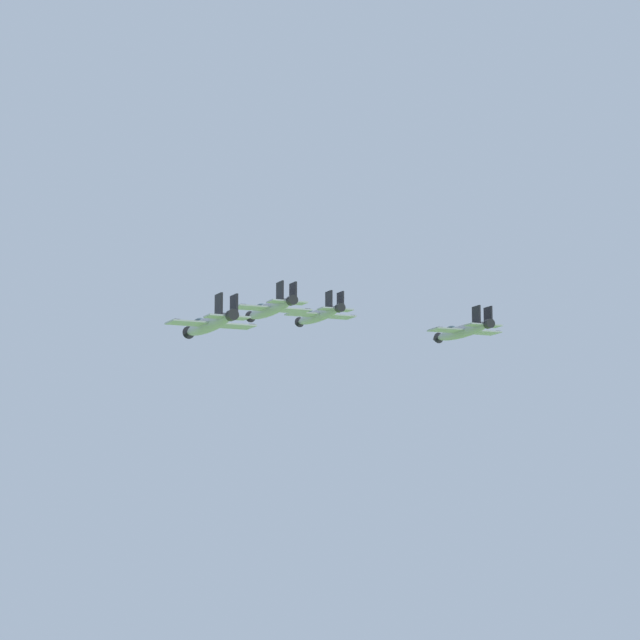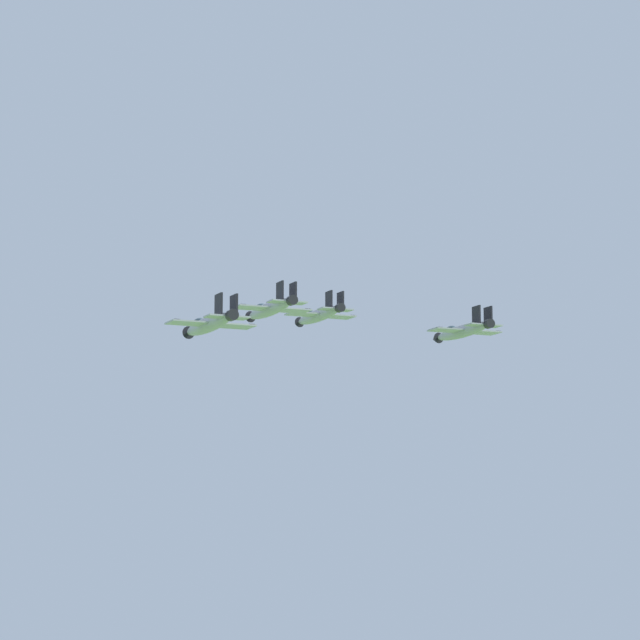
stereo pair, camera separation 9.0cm
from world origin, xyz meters
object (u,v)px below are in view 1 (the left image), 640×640
at_px(jet_lead, 318,315).
at_px(jet_left_outer, 209,324).
at_px(jet_right_wingman, 462,331).
at_px(jet_left_wingman, 270,309).

distance_m(jet_lead, jet_left_outer, 44.43).
height_order(jet_right_wingman, jet_left_outer, jet_right_wingman).
relative_size(jet_left_wingman, jet_left_outer, 0.99).
height_order(jet_left_wingman, jet_left_outer, jet_left_wingman).
bearing_deg(jet_right_wingman, jet_left_wingman, 90.48).
xyz_separation_m(jet_left_wingman, jet_right_wingman, (6.85, -27.49, -1.20)).
bearing_deg(jet_left_outer, jet_lead, -41.02).
xyz_separation_m(jet_lead, jet_left_outer, (-39.19, 19.44, -7.76)).
xyz_separation_m(jet_left_wingman, jet_left_outer, (-19.60, 9.72, -5.24)).
relative_size(jet_left_wingman, jet_right_wingman, 1.00).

